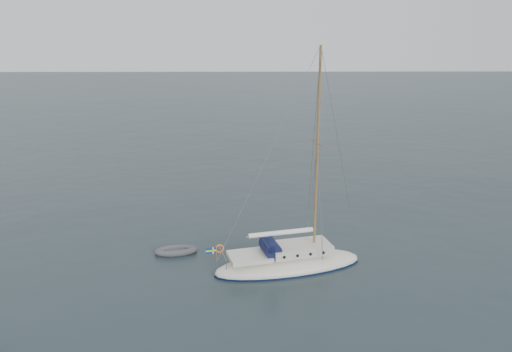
{
  "coord_description": "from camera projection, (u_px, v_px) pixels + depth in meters",
  "views": [
    {
      "loc": [
        -1.5,
        -27.14,
        11.99
      ],
      "look_at": [
        -1.09,
        0.0,
        4.35
      ],
      "focal_mm": 35.0,
      "sensor_mm": 36.0,
      "label": 1
    }
  ],
  "objects": [
    {
      "name": "sailboat",
      "position": [
        289.0,
        252.0,
        26.52
      ],
      "size": [
        8.51,
        2.55,
        12.12
      ],
      "rotation": [
        0.0,
        0.0,
        0.25
      ],
      "color": "beige",
      "rests_on": "ground"
    },
    {
      "name": "ground",
      "position": [
        274.0,
        247.0,
        29.4
      ],
      "size": [
        300.0,
        300.0,
        0.0
      ],
      "primitive_type": "plane",
      "color": "black",
      "rests_on": "ground"
    },
    {
      "name": "dinghy",
      "position": [
        176.0,
        251.0,
        28.5
      ],
      "size": [
        2.46,
        1.11,
        0.35
      ],
      "rotation": [
        0.0,
        0.0,
        0.18
      ],
      "color": "#4E4D52",
      "rests_on": "ground"
    }
  ]
}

